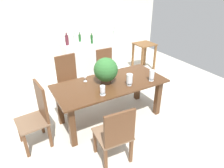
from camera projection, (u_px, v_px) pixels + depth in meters
name	position (u px, v px, depth m)	size (l,w,h in m)	color
ground_plane	(105.00, 112.00, 4.05)	(7.04, 7.04, 0.00)	beige
back_wall	(59.00, 24.00, 5.44)	(6.40, 0.10, 2.60)	silver
dining_table	(110.00, 90.00, 3.60)	(1.98, 0.91, 0.76)	#4C2D19
chair_near_left	(116.00, 134.00, 2.71)	(0.51, 0.51, 0.95)	brown
chair_head_end	(37.00, 113.00, 3.07)	(0.48, 0.51, 1.04)	brown
chair_far_left	(69.00, 78.00, 4.16)	(0.50, 0.47, 1.04)	brown
chair_far_right	(107.00, 70.00, 4.57)	(0.43, 0.48, 1.02)	brown
flower_centerpiece	(106.00, 70.00, 3.43)	(0.42, 0.42, 0.46)	#4C3828
crystal_vase_left	(103.00, 90.00, 3.12)	(0.09, 0.09, 0.16)	silver
crystal_vase_center_near	(129.00, 79.00, 3.40)	(0.10, 0.10, 0.21)	silver
crystal_vase_right	(152.00, 75.00, 3.55)	(0.09, 0.09, 0.21)	silver
wine_glass	(85.00, 76.00, 3.53)	(0.06, 0.06, 0.15)	silver
kitchen_counter	(95.00, 59.00, 5.32)	(1.67, 0.55, 0.98)	silver
wine_bottle_green	(92.00, 39.00, 4.87)	(0.06, 0.06, 0.25)	#194C1E
wine_bottle_dark	(80.00, 38.00, 5.03)	(0.06, 0.06, 0.23)	#194C1E
wine_bottle_amber	(114.00, 34.00, 5.23)	(0.06, 0.06, 0.31)	#B2BFB7
wine_bottle_clear	(67.00, 40.00, 4.74)	(0.08, 0.08, 0.29)	#511E28
wine_bottle_tall	(75.00, 39.00, 4.82)	(0.07, 0.07, 0.31)	#B2BFB7
side_table	(144.00, 51.00, 5.74)	(0.53, 0.52, 0.77)	brown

